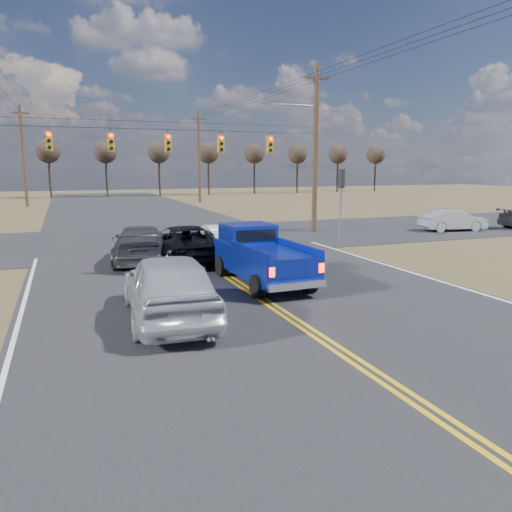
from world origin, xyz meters
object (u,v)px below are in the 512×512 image
object	(u,v)px
silver_suv	(169,286)
dgrey_car_queue	(141,244)
white_car_queue	(220,240)
black_suv	(184,243)
cross_car_east_near	(453,220)
pickup_truck	(261,256)

from	to	relation	value
silver_suv	dgrey_car_queue	xyz separation A→B (m)	(0.46, 8.42, -0.13)
silver_suv	white_car_queue	bearing A→B (deg)	-111.59
silver_suv	dgrey_car_queue	size ratio (longest dim) A/B	1.00
silver_suv	black_suv	xyz separation A→B (m)	(2.23, 8.06, -0.14)
white_car_queue	cross_car_east_near	xyz separation A→B (m)	(16.39, 3.52, -0.06)
cross_car_east_near	dgrey_car_queue	bearing A→B (deg)	107.97
pickup_truck	cross_car_east_near	bearing A→B (deg)	26.38
pickup_truck	cross_car_east_near	distance (m)	18.82
black_suv	cross_car_east_near	xyz separation A→B (m)	(18.17, 3.96, -0.10)
pickup_truck	black_suv	bearing A→B (deg)	105.90
pickup_truck	white_car_queue	world-z (taller)	pickup_truck
pickup_truck	dgrey_car_queue	xyz separation A→B (m)	(-3.36, 5.32, -0.16)
pickup_truck	dgrey_car_queue	distance (m)	6.29
silver_suv	cross_car_east_near	xyz separation A→B (m)	(20.40, 12.02, -0.24)
black_suv	white_car_queue	distance (m)	1.83
cross_car_east_near	black_suv	bearing A→B (deg)	110.03
silver_suv	white_car_queue	distance (m)	9.40
white_car_queue	cross_car_east_near	size ratio (longest dim) A/B	1.09
pickup_truck	white_car_queue	size ratio (longest dim) A/B	1.16
cross_car_east_near	white_car_queue	bearing A→B (deg)	109.85
pickup_truck	silver_suv	bearing A→B (deg)	-142.88
dgrey_car_queue	black_suv	bearing A→B (deg)	178.20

